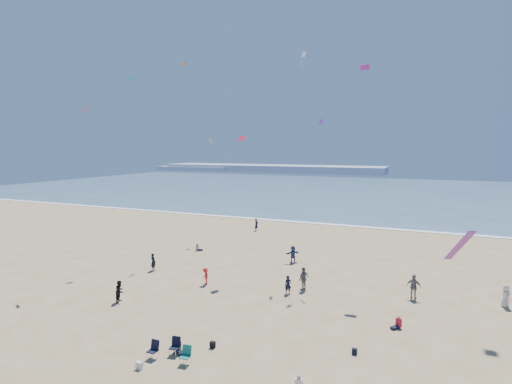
% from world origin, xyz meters
% --- Properties ---
extents(ocean, '(220.00, 100.00, 0.06)m').
position_xyz_m(ocean, '(0.00, 95.00, 0.03)').
color(ocean, '#476B84').
rests_on(ocean, ground).
extents(surf_line, '(220.00, 1.20, 0.08)m').
position_xyz_m(surf_line, '(0.00, 45.00, 0.04)').
color(surf_line, white).
rests_on(surf_line, ground).
extents(headland_far, '(110.00, 20.00, 3.20)m').
position_xyz_m(headland_far, '(-60.00, 170.00, 1.60)').
color(headland_far, '#7A8EA8').
rests_on(headland_far, ground).
extents(headland_near, '(40.00, 14.00, 2.00)m').
position_xyz_m(headland_near, '(-100.00, 165.00, 1.00)').
color(headland_near, '#7A8EA8').
rests_on(headland_near, ground).
extents(standing_flyers, '(32.69, 40.27, 1.94)m').
position_xyz_m(standing_flyers, '(3.96, 12.48, 0.87)').
color(standing_flyers, slate).
rests_on(standing_flyers, ground).
extents(seated_group, '(23.47, 32.41, 0.84)m').
position_xyz_m(seated_group, '(2.24, 6.86, 0.42)').
color(seated_group, white).
rests_on(seated_group, ground).
extents(chair_cluster, '(2.64, 1.45, 1.00)m').
position_xyz_m(chair_cluster, '(-0.91, 2.80, 0.50)').
color(chair_cluster, black).
rests_on(chair_cluster, ground).
extents(white_tote, '(0.35, 0.20, 0.40)m').
position_xyz_m(white_tote, '(-1.87, 1.34, 0.20)').
color(white_tote, silver).
rests_on(white_tote, ground).
extents(black_backpack, '(0.30, 0.22, 0.38)m').
position_xyz_m(black_backpack, '(0.59, 4.86, 0.19)').
color(black_backpack, black).
rests_on(black_backpack, ground).
extents(navy_bag, '(0.28, 0.18, 0.34)m').
position_xyz_m(navy_bag, '(8.36, 7.43, 0.17)').
color(navy_bag, black).
rests_on(navy_bag, ground).
extents(kites_aloft, '(38.86, 43.50, 25.63)m').
position_xyz_m(kites_aloft, '(9.61, 12.79, 14.30)').
color(kites_aloft, '#1E8AD2').
rests_on(kites_aloft, ground).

